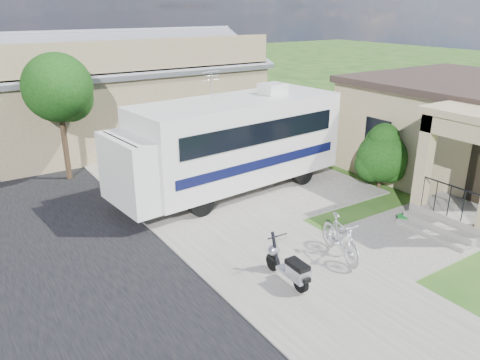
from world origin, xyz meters
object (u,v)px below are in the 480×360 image
motorhome (230,141)px  shrub (382,155)px  scooter (289,267)px  bicycle (340,240)px  garden_hose (403,219)px

motorhome → shrub: bearing=-34.4°
scooter → bicycle: 1.83m
garden_hose → bicycle: bearing=-170.7°
bicycle → scooter: bearing=-157.9°
motorhome → bicycle: (-0.19, -5.44, -1.24)m
bicycle → garden_hose: bearing=24.3°
motorhome → garden_hose: (2.95, -4.93, -1.69)m
garden_hose → motorhome: bearing=120.9°
motorhome → scooter: bearing=-114.7°
shrub → garden_hose: size_ratio=6.36×
garden_hose → shrub: bearing=55.2°
shrub → scooter: 7.33m
bicycle → garden_hose: bicycle is taller
shrub → scooter: (-6.59, -3.11, -0.74)m
shrub → bicycle: shrub is taller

